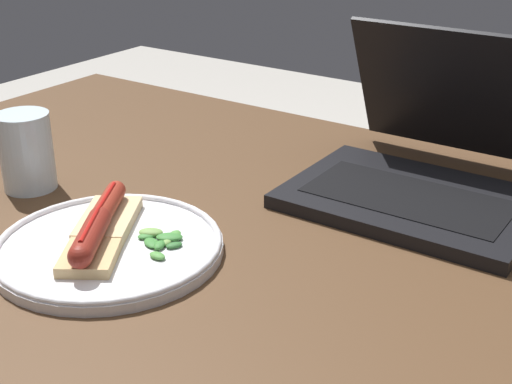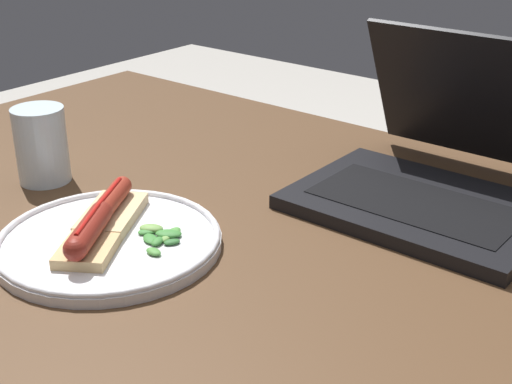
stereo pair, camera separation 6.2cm
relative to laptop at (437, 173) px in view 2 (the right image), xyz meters
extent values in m
cube|color=#4C331E|center=(-0.10, -0.24, -0.06)|extent=(1.44, 0.88, 0.04)
cylinder|color=#4C331E|center=(-0.73, 0.11, -0.41)|extent=(0.05, 0.05, 0.67)
cube|color=black|center=(0.00, -0.04, -0.03)|extent=(0.31, 0.22, 0.02)
cube|color=black|center=(0.00, -0.06, -0.02)|extent=(0.26, 0.12, 0.00)
cube|color=black|center=(0.00, 0.11, 0.07)|extent=(0.31, 0.10, 0.19)
cube|color=#192347|center=(0.00, 0.11, 0.08)|extent=(0.28, 0.08, 0.17)
cylinder|color=silver|center=(-0.23, -0.35, -0.03)|extent=(0.26, 0.26, 0.01)
torus|color=silver|center=(-0.23, -0.35, -0.03)|extent=(0.26, 0.26, 0.01)
cube|color=#D6B784|center=(-0.27, -0.32, -0.02)|extent=(0.11, 0.12, 0.01)
cylinder|color=maroon|center=(-0.27, -0.32, 0.00)|extent=(0.07, 0.09, 0.02)
sphere|color=maroon|center=(-0.25, -0.36, 0.00)|extent=(0.02, 0.02, 0.02)
sphere|color=maroon|center=(-0.29, -0.28, 0.00)|extent=(0.02, 0.02, 0.02)
cylinder|color=red|center=(-0.27, -0.32, 0.01)|extent=(0.04, 0.07, 0.00)
cube|color=tan|center=(-0.23, -0.39, -0.02)|extent=(0.10, 0.11, 0.01)
cylinder|color=maroon|center=(-0.23, -0.39, 0.00)|extent=(0.07, 0.09, 0.03)
sphere|color=maroon|center=(-0.21, -0.42, 0.00)|extent=(0.03, 0.03, 0.03)
sphere|color=maroon|center=(-0.25, -0.35, 0.00)|extent=(0.03, 0.03, 0.03)
cylinder|color=red|center=(-0.23, -0.39, 0.01)|extent=(0.05, 0.07, 0.01)
ellipsoid|color=#709E4C|center=(-0.21, -0.31, -0.02)|extent=(0.03, 0.03, 0.01)
ellipsoid|color=#387A33|center=(-0.18, -0.33, -0.02)|extent=(0.02, 0.02, 0.01)
ellipsoid|color=#4C8E3D|center=(-0.21, -0.31, -0.03)|extent=(0.02, 0.02, 0.00)
ellipsoid|color=#387A33|center=(-0.21, -0.32, -0.03)|extent=(0.02, 0.03, 0.01)
ellipsoid|color=#387A33|center=(-0.18, -0.31, -0.02)|extent=(0.04, 0.03, 0.01)
ellipsoid|color=#4C8E3D|center=(-0.18, -0.30, -0.02)|extent=(0.02, 0.03, 0.01)
ellipsoid|color=#709E4C|center=(-0.18, -0.32, -0.03)|extent=(0.01, 0.02, 0.01)
ellipsoid|color=#4C8E3D|center=(-0.17, -0.35, -0.02)|extent=(0.02, 0.01, 0.01)
ellipsoid|color=#387A33|center=(-0.19, -0.33, -0.03)|extent=(0.03, 0.03, 0.01)
ellipsoid|color=#2D662D|center=(-0.17, -0.32, -0.02)|extent=(0.02, 0.02, 0.01)
cylinder|color=silver|center=(-0.46, -0.28, 0.01)|extent=(0.07, 0.07, 0.11)
camera|label=1|loc=(0.30, -0.85, 0.36)|focal=50.00mm
camera|label=2|loc=(0.35, -0.81, 0.36)|focal=50.00mm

